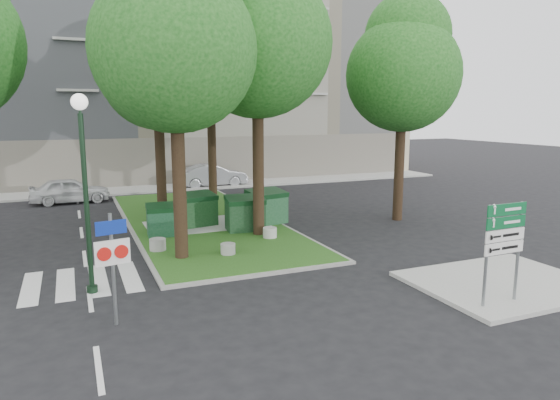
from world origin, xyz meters
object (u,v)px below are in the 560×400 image
tree_median_near_right (259,28)px  litter_bin (249,203)px  dumpster_c (245,213)px  car_white (70,190)px  dumpster_b (197,209)px  car_silver (212,175)px  tree_median_far (211,44)px  dumpster_d (267,207)px  bollard_mid (228,249)px  bollard_left (158,244)px  tree_median_mid (158,63)px  directional_sign (504,237)px  bollard_right (270,232)px  traffic_sign_pole (112,254)px  street_lamp (84,171)px  tree_street_right (404,64)px  dumpster_a (164,220)px  tree_median_near_left (176,33)px

tree_median_near_right → litter_bin: tree_median_near_right is taller
dumpster_c → car_white: size_ratio=0.40×
dumpster_b → car_silver: bearing=60.5°
tree_median_far → dumpster_d: bearing=-83.1°
dumpster_d → bollard_mid: (-2.96, -3.93, -0.54)m
tree_median_far → bollard_left: bearing=-117.6°
tree_median_near_right → tree_median_mid: bearing=123.7°
bollard_mid → directional_sign: (5.07, -6.92, 1.53)m
tree_median_mid → tree_median_far: size_ratio=0.84×
bollard_right → traffic_sign_pole: (-6.19, -5.80, 1.40)m
car_silver → litter_bin: bearing=174.1°
bollard_right → directional_sign: directional_sign is taller
tree_median_near_right → car_silver: (1.79, 13.73, -7.24)m
directional_sign → car_white: 22.52m
street_lamp → bollard_left: bearing=54.2°
bollard_right → directional_sign: size_ratio=0.21×
dumpster_c → directional_sign: (3.39, -10.01, 1.02)m
tree_street_right → bollard_right: 9.67m
tree_median_near_right → car_white: bearing=122.4°
dumpster_c → car_white: (-6.57, 10.16, -0.11)m
traffic_sign_pole → bollard_left: bearing=60.8°
directional_sign → tree_median_near_right: bearing=106.6°
tree_median_near_right → dumpster_b: size_ratio=6.66×
dumpster_d → directional_sign: 11.10m
street_lamp → car_silver: (8.29, 17.82, -2.64)m
dumpster_b → directional_sign: bearing=-77.9°
dumpster_d → dumpster_b: bearing=151.2°
dumpster_a → bollard_left: 2.23m
dumpster_d → bollard_right: dumpster_d is taller
dumpster_d → litter_bin: 2.91m
tree_street_right → street_lamp: size_ratio=1.87×
dumpster_c → street_lamp: size_ratio=0.30×
dumpster_b → car_silver: dumpster_b is taller
tree_median_near_left → tree_street_right: 10.80m
tree_median_far → tree_median_near_left: bearing=-111.3°
tree_median_near_right → dumpster_b: (-1.97, 2.40, -7.18)m
tree_median_near_left → bollard_mid: tree_median_near_left is taller
litter_bin → street_lamp: (-7.61, -8.60, 2.90)m
tree_median_far → bollard_left: size_ratio=20.88×
bollard_mid → tree_median_far: bearing=77.1°
tree_median_near_right → tree_median_far: 7.51m
tree_median_near_left → tree_street_right: tree_median_near_left is taller
dumpster_b → bollard_right: size_ratio=3.19×
tree_median_near_right → tree_street_right: tree_median_near_right is taller
tree_median_near_left → directional_sign: size_ratio=4.09×
dumpster_a → bollard_left: size_ratio=2.50×
tree_median_mid → bollard_mid: (0.95, -6.81, -6.68)m
dumpster_b → dumpster_c: size_ratio=1.05×
tree_median_far → dumpster_a: tree_median_far is taller
car_silver → bollard_left: bearing=156.0°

